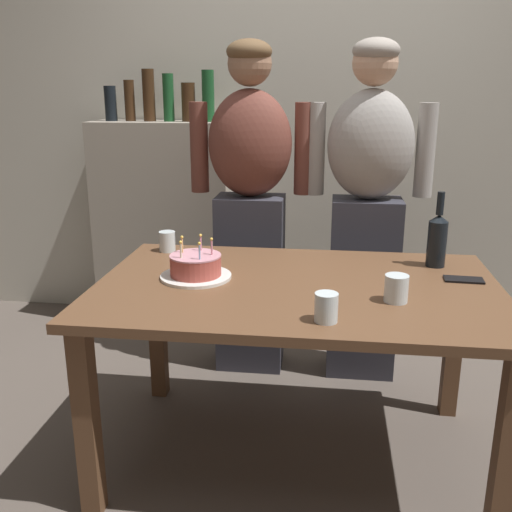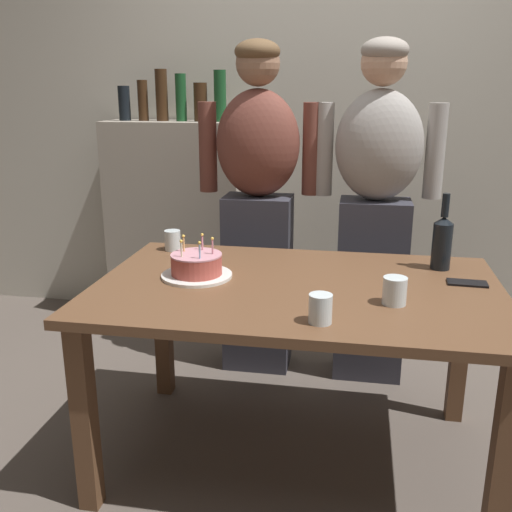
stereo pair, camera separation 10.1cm
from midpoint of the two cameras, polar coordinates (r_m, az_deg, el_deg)
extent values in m
plane|color=#564C44|center=(2.49, 4.96, -19.16)|extent=(10.00, 10.00, 0.00)
cube|color=beige|center=(3.57, 7.91, 13.97)|extent=(5.20, 0.10, 2.60)
cube|color=brown|center=(2.15, 5.43, -3.29)|extent=(1.50, 0.96, 0.03)
cube|color=brown|center=(2.12, -15.30, -15.30)|extent=(0.07, 0.07, 0.70)
cube|color=brown|center=(2.01, 24.71, -18.13)|extent=(0.07, 0.07, 0.70)
cube|color=brown|center=(2.79, -8.17, -6.79)|extent=(0.07, 0.07, 0.70)
cube|color=brown|center=(2.71, 20.61, -8.43)|extent=(0.07, 0.07, 0.70)
cylinder|color=white|center=(2.22, -4.60, -1.94)|extent=(0.27, 0.27, 0.01)
cylinder|color=#B24C42|center=(2.21, -4.63, -0.88)|extent=(0.20, 0.20, 0.07)
cylinder|color=#D18E9E|center=(2.20, -4.65, 0.11)|extent=(0.20, 0.20, 0.01)
cylinder|color=#93B7DB|center=(2.13, -4.26, 0.43)|extent=(0.01, 0.01, 0.05)
sphere|color=#F9C64C|center=(2.12, -4.28, 1.32)|extent=(0.01, 0.01, 0.01)
cylinder|color=pink|center=(2.19, -3.02, 0.87)|extent=(0.01, 0.01, 0.05)
sphere|color=#F9C64C|center=(2.18, -3.04, 1.73)|extent=(0.01, 0.01, 0.01)
cylinder|color=pink|center=(2.25, -4.06, 1.28)|extent=(0.01, 0.01, 0.05)
sphere|color=#F9C64C|center=(2.24, -4.08, 2.12)|extent=(0.01, 0.01, 0.01)
cylinder|color=#EAB266|center=(2.23, -5.91, 1.12)|extent=(0.01, 0.01, 0.05)
sphere|color=#F9C64C|center=(2.22, -5.93, 1.96)|extent=(0.01, 0.01, 0.01)
cylinder|color=beige|center=(2.16, -6.09, 0.60)|extent=(0.01, 0.01, 0.05)
sphere|color=#F9C64C|center=(2.15, -6.11, 1.47)|extent=(0.01, 0.01, 0.01)
cylinder|color=silver|center=(2.00, 15.02, -3.37)|extent=(0.08, 0.08, 0.09)
cylinder|color=silver|center=(2.59, -7.18, 1.55)|extent=(0.07, 0.07, 0.09)
cylinder|color=silver|center=(1.80, 8.02, -5.22)|extent=(0.07, 0.07, 0.09)
cylinder|color=black|center=(2.42, 19.09, 0.90)|extent=(0.08, 0.08, 0.19)
cone|color=black|center=(2.40, 19.33, 3.36)|extent=(0.08, 0.08, 0.03)
cylinder|color=black|center=(2.39, 19.47, 4.77)|extent=(0.03, 0.03, 0.09)
cube|color=black|center=(2.30, 21.42, -2.52)|extent=(0.15, 0.08, 0.01)
cube|color=#33333D|center=(3.00, 1.14, -2.72)|extent=(0.34, 0.23, 0.92)
ellipsoid|color=brown|center=(2.85, 1.23, 11.10)|extent=(0.41, 0.27, 0.52)
sphere|color=#936B51|center=(2.84, 1.27, 18.56)|extent=(0.21, 0.21, 0.21)
ellipsoid|color=brown|center=(2.82, 1.23, 19.64)|extent=(0.21, 0.21, 0.12)
cylinder|color=brown|center=(2.85, 6.57, 10.48)|extent=(0.09, 0.09, 0.44)
cylinder|color=brown|center=(2.93, -3.80, 10.71)|extent=(0.09, 0.09, 0.44)
cube|color=#33333D|center=(2.97, 12.26, -3.31)|extent=(0.34, 0.23, 0.92)
ellipsoid|color=#9E9993|center=(2.82, 13.15, 10.62)|extent=(0.41, 0.27, 0.52)
sphere|color=tan|center=(2.81, 13.67, 18.16)|extent=(0.21, 0.21, 0.21)
ellipsoid|color=gray|center=(2.79, 13.76, 19.24)|extent=(0.21, 0.21, 0.12)
cylinder|color=#9E9993|center=(2.87, 18.35, 9.81)|extent=(0.09, 0.09, 0.44)
cylinder|color=#9E9993|center=(2.85, 7.78, 10.43)|extent=(0.09, 0.09, 0.44)
cube|color=#9E9384|center=(3.60, -7.11, 3.17)|extent=(0.83, 0.30, 1.25)
cylinder|color=black|center=(3.61, -12.13, 14.60)|extent=(0.07, 0.07, 0.20)
cylinder|color=#382314|center=(3.57, -10.34, 14.94)|extent=(0.06, 0.06, 0.23)
cylinder|color=#382314|center=(3.53, -8.51, 15.50)|extent=(0.07, 0.07, 0.29)
cylinder|color=#194723|center=(3.49, -6.61, 15.36)|extent=(0.06, 0.06, 0.27)
cylinder|color=#382314|center=(3.46, -4.67, 14.98)|extent=(0.08, 0.08, 0.22)
cylinder|color=#194723|center=(3.43, -2.71, 15.58)|extent=(0.07, 0.07, 0.29)
camera|label=1|loc=(0.05, -88.64, 0.40)|focal=40.30mm
camera|label=2|loc=(0.05, 91.36, -0.40)|focal=40.30mm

